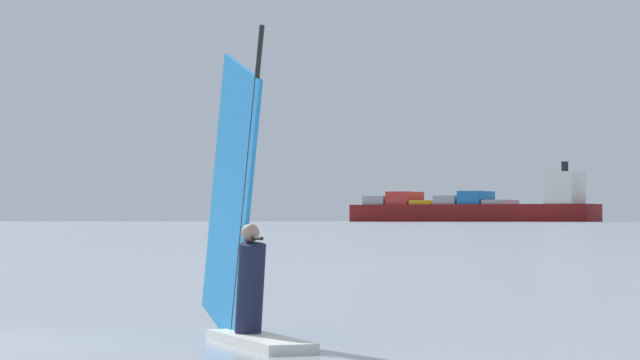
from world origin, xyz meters
TOP-DOWN VIEW (x-y plane):
  - windsurfer at (3.22, 1.69)m, footprint 2.66×2.99m
  - cargo_ship at (-217.90, 838.92)m, footprint 149.21×44.50m

SIDE VIEW (x-z plane):
  - windsurfer at x=3.22m, z-range -0.94..2.94m
  - cargo_ship at x=-217.90m, z-range -8.82..25.71m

